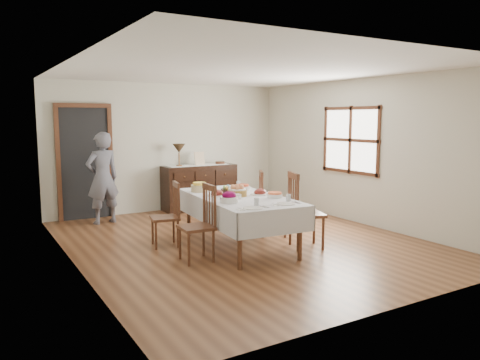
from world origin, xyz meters
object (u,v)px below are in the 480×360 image
dining_table (239,202)px  chair_right_near (303,210)px  sideboard (199,187)px  chair_left_far (168,214)px  chair_right_far (270,203)px  person (102,175)px  table_lamp (179,149)px  chair_left_near (200,223)px

dining_table → chair_right_near: bearing=-27.3°
sideboard → dining_table: bearing=-104.8°
chair_left_far → chair_right_near: size_ratio=0.86×
chair_left_far → sideboard: size_ratio=0.62×
chair_right_far → person: 3.11m
dining_table → table_lamp: table_lamp is taller
chair_right_near → chair_right_far: chair_right_near is taller
dining_table → chair_left_near: chair_left_near is taller
chair_right_near → table_lamp: table_lamp is taller
dining_table → person: 2.95m
dining_table → person: (-1.30, 2.63, 0.21)m
chair_right_far → table_lamp: 2.71m
chair_left_far → chair_right_near: bearing=67.8°
dining_table → chair_right_far: 0.89m
person → chair_right_near: bearing=114.1°
chair_right_near → chair_right_far: (0.00, 0.86, -0.03)m
person → table_lamp: size_ratio=3.85×
dining_table → chair_right_far: (0.80, 0.37, -0.14)m
dining_table → chair_right_near: (0.79, -0.50, -0.11)m
chair_left_far → chair_right_far: (1.67, -0.24, 0.05)m
sideboard → chair_right_far: bearing=-89.8°
chair_right_far → sideboard: size_ratio=0.68×
chair_right_near → chair_right_far: 0.87m
chair_left_far → chair_right_far: bearing=93.3°
chair_right_far → person: bearing=71.8°
chair_right_far → person: (-2.10, 2.27, 0.35)m
sideboard → chair_left_near: bearing=-115.6°
chair_right_near → sideboard: (-0.00, 3.47, -0.10)m
chair_right_near → person: 3.78m
person → dining_table: bearing=106.6°
dining_table → table_lamp: bearing=88.6°
chair_right_near → sideboard: chair_right_near is taller
sideboard → person: bearing=-170.8°
dining_table → chair_right_near: chair_right_near is taller
chair_left_near → table_lamp: 3.49m
dining_table → sideboard: 3.08m
chair_left_near → person: bearing=-165.9°
chair_left_near → sideboard: chair_left_near is taller
table_lamp → chair_right_near: bearing=-82.2°
chair_left_near → table_lamp: (1.10, 3.23, 0.76)m
chair_left_near → chair_right_near: size_ratio=0.91×
chair_right_near → chair_right_far: bearing=19.4°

